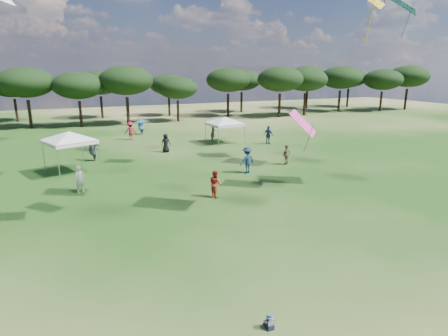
{
  "coord_description": "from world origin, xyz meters",
  "views": [
    {
      "loc": [
        -4.95,
        -6.17,
        7.1
      ],
      "look_at": [
        0.37,
        6.0,
        3.58
      ],
      "focal_mm": 30.0,
      "sensor_mm": 36.0,
      "label": 1
    }
  ],
  "objects": [
    {
      "name": "tent_left",
      "position": [
        -4.55,
        21.39,
        2.85
      ],
      "size": [
        5.6,
        5.6,
        3.28
      ],
      "rotation": [
        0.0,
        0.0,
        0.34
      ],
      "color": "gray",
      "rests_on": "ground"
    },
    {
      "name": "tent_right",
      "position": [
        9.78,
        27.36,
        2.46
      ],
      "size": [
        6.02,
        6.02,
        2.88
      ],
      "rotation": [
        0.0,
        0.0,
        0.09
      ],
      "color": "gray",
      "rests_on": "ground"
    },
    {
      "name": "tree_line",
      "position": [
        2.39,
        47.41,
        5.42
      ],
      "size": [
        108.78,
        17.63,
        7.77
      ],
      "color": "black",
      "rests_on": "ground"
    },
    {
      "name": "festival_crowd",
      "position": [
        -0.91,
        24.75,
        0.89
      ],
      "size": [
        29.12,
        24.06,
        1.91
      ],
      "color": "#424246",
      "rests_on": "ground"
    },
    {
      "name": "toddler",
      "position": [
        -0.14,
        1.61,
        0.2
      ],
      "size": [
        0.3,
        0.34,
        0.46
      ],
      "rotation": [
        0.0,
        0.0,
        -0.04
      ],
      "color": "black",
      "rests_on": "ground"
    }
  ]
}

